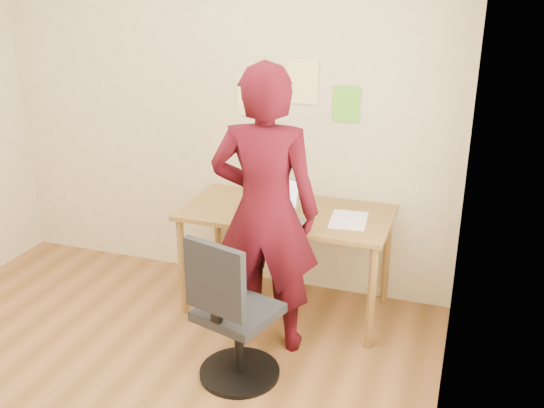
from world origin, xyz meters
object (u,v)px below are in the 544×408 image
at_px(phone, 300,224).
at_px(office_chair, 232,321).
at_px(laptop, 274,204).
at_px(person, 265,212).
at_px(desk, 286,223).

bearing_deg(phone, office_chair, -136.29).
relative_size(laptop, person, 0.20).
xyz_separation_m(phone, office_chair, (-0.19, -0.69, -0.35)).
bearing_deg(desk, phone, -51.78).
xyz_separation_m(laptop, person, (0.09, -0.41, 0.11)).
relative_size(phone, person, 0.08).
relative_size(laptop, office_chair, 0.40).
bearing_deg(person, phone, -129.11).
height_order(laptop, person, person).
distance_m(desk, office_chair, 0.92).
relative_size(phone, office_chair, 0.16).
height_order(desk, laptop, laptop).
distance_m(phone, person, 0.33).
bearing_deg(laptop, person, -63.37).
bearing_deg(laptop, desk, 38.42).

